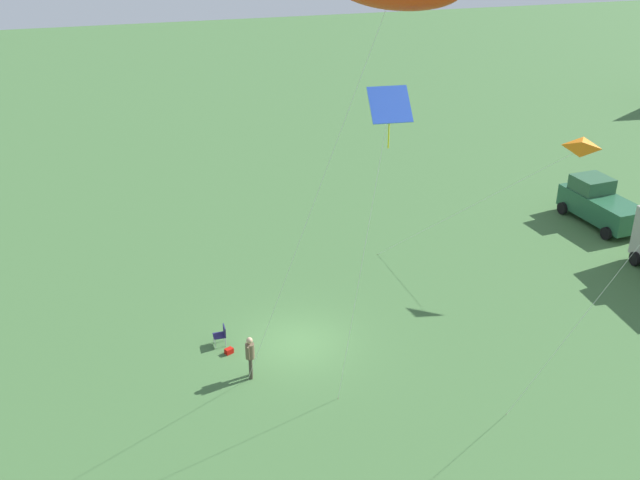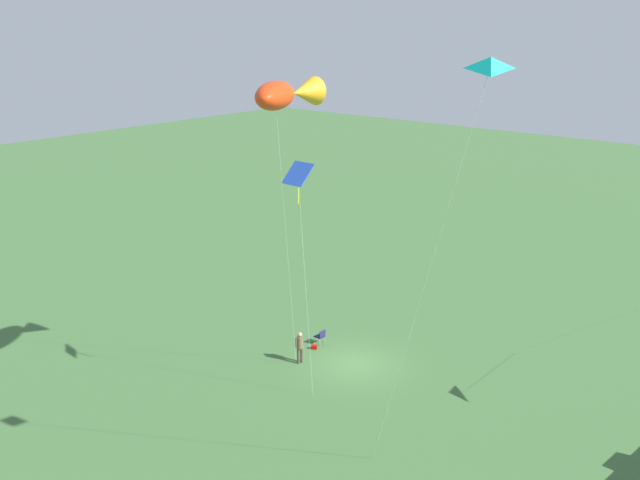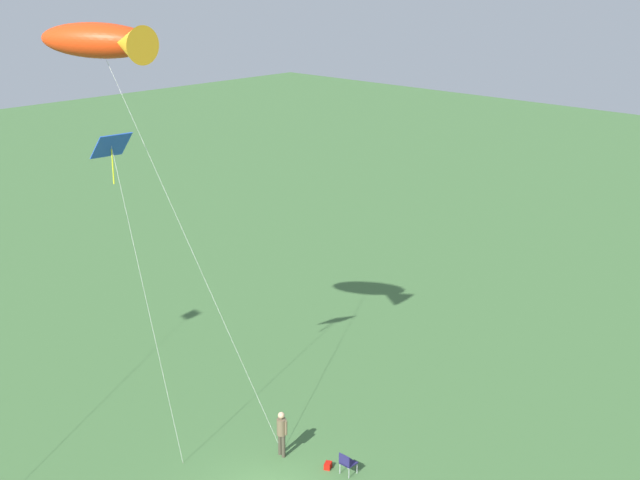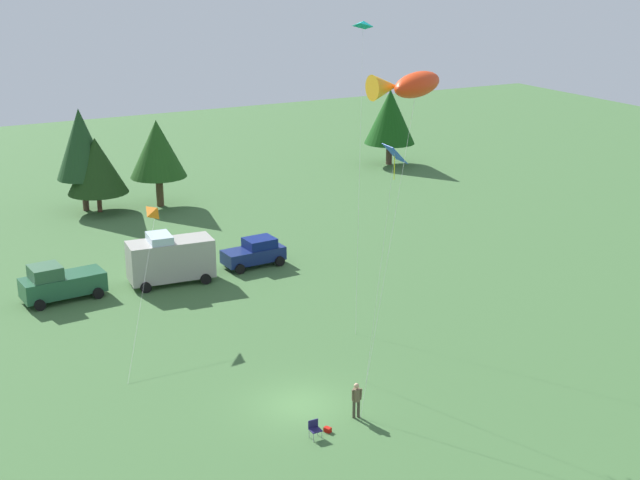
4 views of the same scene
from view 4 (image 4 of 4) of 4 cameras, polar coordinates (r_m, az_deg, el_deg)
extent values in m
plane|color=#3E6636|center=(42.90, -1.29, -10.48)|extent=(160.00, 160.00, 0.00)
cylinder|color=#3F3A2D|center=(41.67, 2.48, -10.74)|extent=(0.14, 0.14, 0.85)
cylinder|color=#3F3A2D|center=(41.60, 2.19, -10.79)|extent=(0.14, 0.14, 0.85)
cylinder|color=brown|center=(41.29, 2.34, -9.87)|extent=(0.40, 0.40, 0.62)
sphere|color=tan|center=(41.08, 2.35, -9.30)|extent=(0.24, 0.24, 0.24)
cylinder|color=brown|center=(41.29, 2.64, -9.83)|extent=(0.14, 0.11, 0.55)
cylinder|color=brown|center=(41.16, 2.11, -9.91)|extent=(0.11, 0.11, 0.55)
cube|color=#201D4E|center=(39.98, -0.29, -12.06)|extent=(0.48, 0.48, 0.04)
cube|color=#201D4E|center=(40.05, -0.44, -11.68)|extent=(0.48, 0.04, 0.40)
cylinder|color=#A5A8AD|center=(40.01, 0.12, -12.39)|extent=(0.03, 0.03, 0.42)
cylinder|color=#A5A8AD|center=(39.84, -0.42, -12.53)|extent=(0.03, 0.03, 0.42)
cylinder|color=#A5A8AD|center=(40.33, -0.16, -12.12)|extent=(0.03, 0.03, 0.42)
cylinder|color=#A5A8AD|center=(40.16, -0.71, -12.26)|extent=(0.03, 0.03, 0.42)
cube|color=#B7120A|center=(40.63, 0.49, -12.04)|extent=(0.34, 0.38, 0.22)
cube|color=#25593A|center=(57.01, -16.12, -2.76)|extent=(5.15, 2.42, 1.20)
cube|color=#2C5839|center=(56.43, -17.17, -1.99)|extent=(1.95, 1.99, 0.80)
cylinder|color=black|center=(55.80, -17.49, -4.00)|extent=(0.70, 0.28, 0.68)
cylinder|color=black|center=(57.78, -18.09, -3.30)|extent=(0.70, 0.28, 0.68)
cylinder|color=black|center=(56.73, -14.01, -3.33)|extent=(0.70, 0.28, 0.68)
cylinder|color=black|center=(58.68, -14.71, -2.67)|extent=(0.70, 0.28, 0.68)
cube|color=#A09D93|center=(58.07, -9.54, -1.21)|extent=(5.56, 2.64, 2.50)
cube|color=silver|center=(57.47, -10.24, 0.12)|extent=(1.56, 2.13, 0.50)
cylinder|color=black|center=(57.01, -11.08, -3.01)|extent=(0.70, 0.28, 0.68)
cylinder|color=black|center=(59.21, -11.58, -2.24)|extent=(0.70, 0.28, 0.68)
cylinder|color=black|center=(57.85, -7.32, -2.50)|extent=(0.70, 0.28, 0.68)
cylinder|color=black|center=(60.01, -7.95, -1.76)|extent=(0.70, 0.28, 0.68)
cube|color=navy|center=(60.73, -4.29, -0.95)|extent=(4.31, 2.06, 0.90)
cube|color=navy|center=(60.70, -3.89, -0.17)|extent=(2.10, 1.78, 0.65)
cylinder|color=black|center=(62.36, -3.47, -0.85)|extent=(0.69, 0.26, 0.68)
cylinder|color=black|center=(60.71, -2.58, -1.37)|extent=(0.69, 0.26, 0.68)
cylinder|color=black|center=(61.08, -5.97, -1.33)|extent=(0.69, 0.26, 0.68)
cylinder|color=black|center=(59.40, -5.14, -1.87)|extent=(0.69, 0.26, 0.68)
cylinder|color=#50362D|center=(75.99, -14.80, 2.86)|extent=(0.51, 0.51, 2.77)
cone|color=#1D401E|center=(75.04, -15.06, 5.99)|extent=(4.23, 4.23, 5.73)
cylinder|color=brown|center=(75.46, -13.94, 2.37)|extent=(0.39, 0.39, 1.62)
cone|color=#1A3813|center=(74.71, -14.12, 4.65)|extent=(4.92, 4.92, 4.57)
cylinder|color=#4D3924|center=(76.02, -10.22, 3.09)|extent=(0.61, 0.61, 2.54)
cone|color=#1D4916|center=(75.18, -10.37, 5.78)|extent=(4.69, 4.69, 4.77)
cylinder|color=#4E372C|center=(90.18, 4.44, 5.54)|extent=(0.61, 0.61, 2.17)
cone|color=#134712|center=(89.45, 4.50, 7.89)|extent=(5.04, 5.04, 5.37)
ellipsoid|color=red|center=(42.27, 6.25, 9.87)|extent=(4.09, 3.16, 1.23)
cone|color=#F1A61E|center=(41.32, 4.18, 9.74)|extent=(1.38, 1.21, 1.21)
sphere|color=yellow|center=(43.16, 7.19, 10.18)|extent=(0.30, 0.30, 0.30)
cylinder|color=silver|center=(41.29, 4.44, -0.66)|extent=(4.82, 3.37, 14.55)
cylinder|color=#4C3823|center=(41.79, 2.59, -11.31)|extent=(0.04, 0.04, 0.01)
pyramid|color=#0A9290|center=(53.51, 2.81, 13.65)|extent=(1.14, 1.20, 0.59)
cylinder|color=silver|center=(51.11, 2.54, 4.04)|extent=(3.90, 6.25, 16.27)
cylinder|color=#4C3823|center=(50.28, 2.29, -6.01)|extent=(0.04, 0.04, 0.01)
pyramid|color=orange|center=(51.51, -10.36, 1.82)|extent=(1.44, 1.51, 0.84)
cylinder|color=silver|center=(48.46, -11.30, -3.35)|extent=(4.31, 7.83, 6.20)
cylinder|color=#4C3823|center=(45.73, -12.20, -9.00)|extent=(0.04, 0.04, 0.01)
cube|color=blue|center=(42.66, 4.80, 5.54)|extent=(0.92, 1.22, 0.86)
cylinder|color=yellow|center=(42.81, 4.78, 4.63)|extent=(0.04, 0.04, 1.16)
cylinder|color=silver|center=(43.43, 3.87, -1.97)|extent=(1.86, 0.82, 11.29)
cylinder|color=#4C3823|center=(44.92, 2.97, -9.10)|extent=(0.04, 0.04, 0.01)
camera|label=1|loc=(49.97, 29.30, 11.65)|focal=42.00mm
camera|label=2|loc=(71.59, 11.85, 15.41)|focal=42.00mm
camera|label=3|loc=(51.04, -30.62, 11.88)|focal=50.00mm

